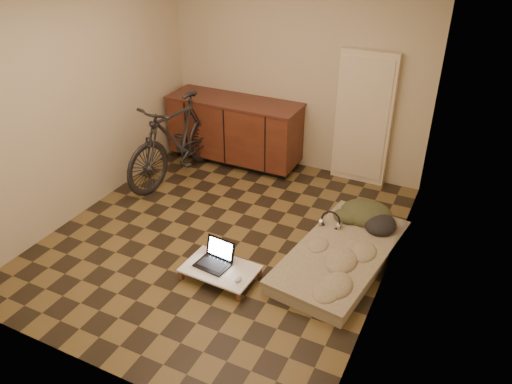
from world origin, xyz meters
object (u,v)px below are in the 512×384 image
at_px(bicycle, 177,135).
at_px(futon, 341,255).
at_px(laptop, 215,259).
at_px(lap_desk, 220,269).

height_order(bicycle, futon, bicycle).
bearing_deg(laptop, lap_desk, -26.80).
height_order(futon, laptop, laptop).
distance_m(lap_desk, laptop, 0.11).
relative_size(bicycle, lap_desk, 2.55).
bearing_deg(bicycle, laptop, -38.93).
xyz_separation_m(futon, lap_desk, (-0.98, -0.76, 0.03)).
distance_m(bicycle, lap_desk, 2.26).
height_order(bicycle, laptop, bicycle).
bearing_deg(laptop, bicycle, 139.04).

